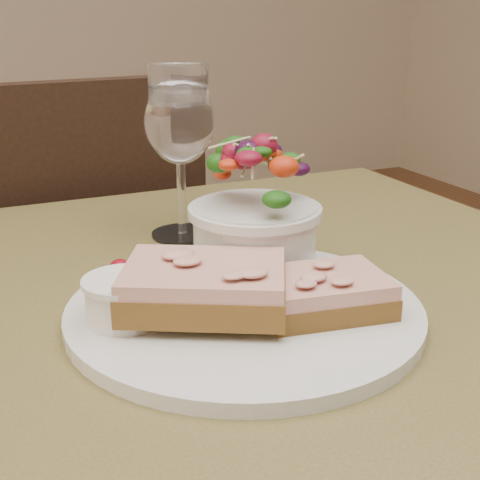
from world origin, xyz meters
name	(u,v)px	position (x,y,z in m)	size (l,w,h in m)	color
cafe_table	(238,407)	(0.00, 0.00, 0.65)	(0.80, 0.80, 0.75)	#4F4421
chair_far	(64,404)	(-0.07, 0.64, 0.29)	(0.46, 0.46, 0.90)	black
dinner_plate	(244,310)	(0.00, -0.02, 0.76)	(0.30, 0.30, 0.01)	silver
sandwich_front	(323,293)	(0.05, -0.06, 0.78)	(0.11, 0.09, 0.03)	#442B12
sandwich_back	(205,286)	(-0.04, -0.03, 0.79)	(0.16, 0.14, 0.03)	#442B12
ramekin	(124,297)	(-0.10, -0.01, 0.78)	(0.06, 0.06, 0.04)	silver
salad_bowl	(255,208)	(0.04, 0.05, 0.82)	(0.11, 0.11, 0.13)	silver
garnish	(129,270)	(-0.08, 0.07, 0.77)	(0.05, 0.04, 0.02)	#113609
wine_glass	(179,127)	(0.02, 0.20, 0.87)	(0.08, 0.08, 0.18)	white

